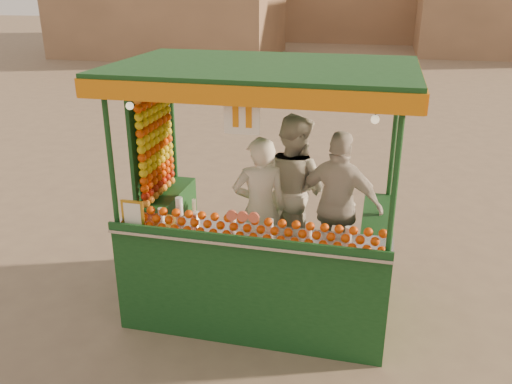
% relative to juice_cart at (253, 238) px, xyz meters
% --- Properties ---
extents(ground, '(90.00, 90.00, 0.00)m').
position_rel_juice_cart_xyz_m(ground, '(0.12, -0.01, -0.85)').
color(ground, '#6E5D4E').
rests_on(ground, ground).
extents(juice_cart, '(2.89, 1.87, 2.62)m').
position_rel_juice_cart_xyz_m(juice_cart, '(0.00, 0.00, 0.00)').
color(juice_cart, '#103B17').
rests_on(juice_cart, ground).
extents(vendor_left, '(0.68, 0.56, 1.59)m').
position_rel_juice_cart_xyz_m(vendor_left, '(0.02, 0.19, 0.25)').
color(vendor_left, white).
rests_on(vendor_left, ground).
extents(vendor_middle, '(1.05, 0.99, 1.73)m').
position_rel_juice_cart_xyz_m(vendor_middle, '(0.30, 0.68, 0.32)').
color(vendor_middle, beige).
rests_on(vendor_middle, ground).
extents(vendor_right, '(1.02, 0.60, 1.64)m').
position_rel_juice_cart_xyz_m(vendor_right, '(0.83, 0.41, 0.27)').
color(vendor_right, beige).
rests_on(vendor_right, ground).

